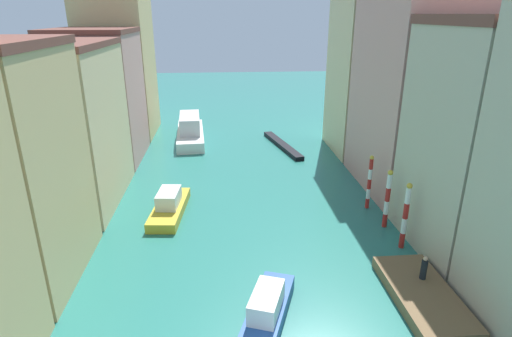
# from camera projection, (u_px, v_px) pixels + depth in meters

# --- Properties ---
(ground_plane) EXTENTS (154.00, 154.00, 0.00)m
(ground_plane) POSITION_uv_depth(u_px,v_px,m) (243.00, 176.00, 40.49)
(ground_plane) COLOR #28756B
(building_left_2) EXTENTS (7.96, 11.94, 13.01)m
(building_left_2) POSITION_uv_depth(u_px,v_px,m) (63.00, 126.00, 33.06)
(building_left_2) COLOR beige
(building_left_2) RESTS_ON ground
(building_left_3) EXTENTS (7.96, 9.78, 13.58)m
(building_left_3) POSITION_uv_depth(u_px,v_px,m) (99.00, 96.00, 43.26)
(building_left_3) COLOR tan
(building_left_3) RESTS_ON ground
(building_left_4) EXTENTS (7.96, 9.74, 18.45)m
(building_left_4) POSITION_uv_depth(u_px,v_px,m) (118.00, 62.00, 51.88)
(building_left_4) COLOR #DBB77A
(building_left_4) RESTS_ON ground
(building_right_1) EXTENTS (7.96, 8.82, 14.91)m
(building_right_1) POSITION_uv_depth(u_px,v_px,m) (487.00, 140.00, 25.94)
(building_right_1) COLOR #BCB299
(building_right_1) RESTS_ON ground
(building_right_2) EXTENTS (7.96, 11.93, 17.07)m
(building_right_2) POSITION_uv_depth(u_px,v_px,m) (415.00, 93.00, 35.46)
(building_right_2) COLOR tan
(building_right_2) RESTS_ON ground
(building_right_3) EXTENTS (7.96, 9.27, 19.65)m
(building_right_3) POSITION_uv_depth(u_px,v_px,m) (372.00, 63.00, 45.17)
(building_right_3) COLOR beige
(building_right_3) RESTS_ON ground
(waterfront_dock) EXTENTS (3.22, 7.00, 0.67)m
(waterfront_dock) POSITION_uv_depth(u_px,v_px,m) (423.00, 295.00, 22.85)
(waterfront_dock) COLOR brown
(waterfront_dock) RESTS_ON ground
(person_on_dock) EXTENTS (0.36, 0.36, 1.44)m
(person_on_dock) POSITION_uv_depth(u_px,v_px,m) (424.00, 268.00, 23.52)
(person_on_dock) COLOR black
(person_on_dock) RESTS_ON waterfront_dock
(mooring_pole_0) EXTENTS (0.38, 0.38, 4.73)m
(mooring_pole_0) POSITION_uv_depth(u_px,v_px,m) (405.00, 215.00, 27.34)
(mooring_pole_0) COLOR red
(mooring_pole_0) RESTS_ON ground
(mooring_pole_1) EXTENTS (0.38, 0.38, 4.51)m
(mooring_pole_1) POSITION_uv_depth(u_px,v_px,m) (387.00, 198.00, 30.13)
(mooring_pole_1) COLOR red
(mooring_pole_1) RESTS_ON ground
(mooring_pole_2) EXTENTS (0.34, 0.34, 4.52)m
(mooring_pole_2) POSITION_uv_depth(u_px,v_px,m) (369.00, 182.00, 33.11)
(mooring_pole_2) COLOR red
(mooring_pole_2) RESTS_ON ground
(vaporetto_white) EXTENTS (3.83, 11.45, 3.24)m
(vaporetto_white) POSITION_uv_depth(u_px,v_px,m) (190.00, 131.00, 51.49)
(vaporetto_white) COLOR white
(vaporetto_white) RESTS_ON ground
(gondola_black) EXTENTS (3.34, 10.69, 0.47)m
(gondola_black) POSITION_uv_depth(u_px,v_px,m) (282.00, 145.00, 49.33)
(gondola_black) COLOR black
(gondola_black) RESTS_ON ground
(motorboat_0) EXTENTS (3.90, 6.90, 1.95)m
(motorboat_0) POSITION_uv_depth(u_px,v_px,m) (266.00, 313.00, 20.94)
(motorboat_0) COLOR #234C93
(motorboat_0) RESTS_ON ground
(motorboat_1) EXTENTS (2.85, 7.00, 1.91)m
(motorboat_1) POSITION_uv_depth(u_px,v_px,m) (169.00, 205.00, 32.77)
(motorboat_1) COLOR gold
(motorboat_1) RESTS_ON ground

